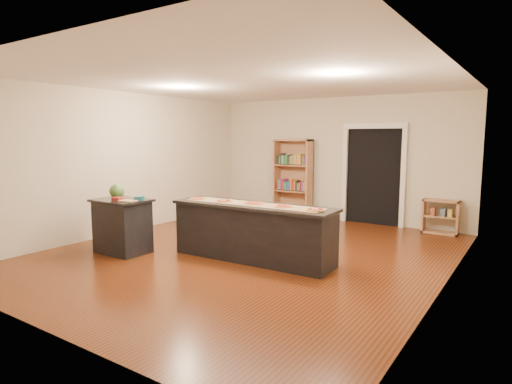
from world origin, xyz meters
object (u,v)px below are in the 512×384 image
Objects in this scene: kitchen_island at (253,232)px; low_shelf at (441,217)px; side_counter at (122,226)px; watermelon at (117,191)px; bookshelf at (293,178)px; waste_bin at (325,214)px.

kitchen_island is 3.92× the size of low_shelf.
side_counter is 0.58m from watermelon.
side_counter is at bearing -10.16° from watermelon.
side_counter is at bearing -99.90° from bookshelf.
bookshelf reaches higher than waste_bin.
waste_bin is 4.74m from watermelon.
waste_bin is (-2.45, -0.12, -0.17)m from low_shelf.
low_shelf is at bearing 2.80° from waste_bin.
watermelon is at bearing -112.82° from waste_bin.
side_counter is at bearing -132.84° from low_shelf.
kitchen_island is 2.95× the size of side_counter.
kitchen_island is 2.40m from watermelon.
watermelon is (-0.91, -4.40, 0.09)m from bookshelf.
watermelon is at bearing -133.95° from low_shelf.
low_shelf is (2.09, 3.58, -0.10)m from kitchen_island.
bookshelf is at bearing 78.30° from watermelon.
side_counter is 0.49× the size of bookshelf.
waste_bin is at bearing 67.18° from watermelon.
side_counter reaches higher than kitchen_island.
watermelon reaches higher than low_shelf.
side_counter is 4.52m from bookshelf.
bookshelf is (-1.26, 3.56, 0.48)m from kitchen_island.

